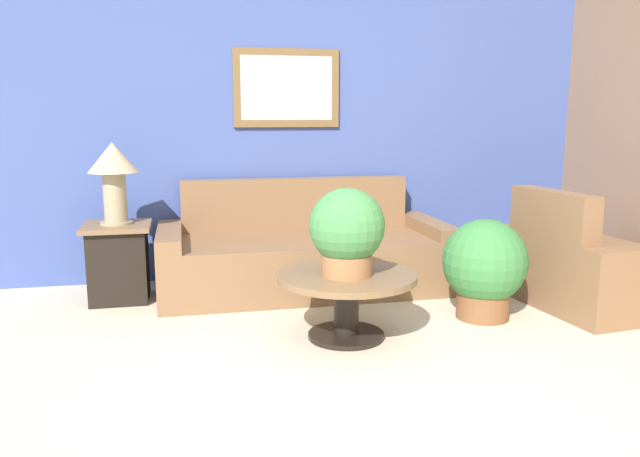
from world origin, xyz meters
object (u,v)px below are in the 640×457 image
side_table (119,261)px  potted_plant_floor (484,266)px  potted_plant_on_table (347,230)px  couch_main (304,255)px  table_lamp (113,169)px  coffee_table (346,291)px  armchair (586,268)px

side_table → potted_plant_floor: bearing=-21.6°
side_table → potted_plant_on_table: 1.90m
couch_main → table_lamp: 1.57m
potted_plant_on_table → couch_main: bearing=91.6°
side_table → potted_plant_floor: size_ratio=0.85×
coffee_table → table_lamp: (-1.45, 1.15, 0.68)m
couch_main → potted_plant_floor: bearing=-43.3°
potted_plant_on_table → coffee_table: bearing=75.2°
potted_plant_on_table → table_lamp: bearing=140.3°
side_table → couch_main: bearing=0.7°
table_lamp → potted_plant_floor: bearing=-21.6°
couch_main → potted_plant_on_table: size_ratio=4.22×
couch_main → side_table: size_ratio=3.89×
armchair → coffee_table: bearing=92.8°
side_table → potted_plant_on_table: size_ratio=1.09×
couch_main → coffee_table: bearing=-87.8°
couch_main → side_table: 1.40m
armchair → potted_plant_floor: 0.88m
couch_main → potted_plant_on_table: bearing=-88.4°
couch_main → table_lamp: table_lamp is taller
couch_main → potted_plant_floor: couch_main is taller
potted_plant_on_table → potted_plant_floor: 1.09m
couch_main → armchair: 2.11m
couch_main → coffee_table: size_ratio=2.60×
table_lamp → potted_plant_on_table: 1.89m
potted_plant_floor → table_lamp: bearing=158.4°
potted_plant_floor → potted_plant_on_table: bearing=-167.9°
potted_plant_on_table → potted_plant_floor: bearing=12.1°
coffee_table → potted_plant_on_table: (-0.01, -0.04, 0.39)m
table_lamp → potted_plant_floor: 2.71m
table_lamp → coffee_table: bearing=-38.4°
coffee_table → table_lamp: 1.97m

